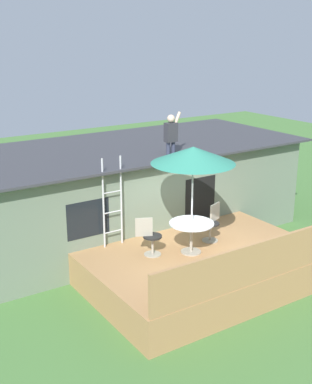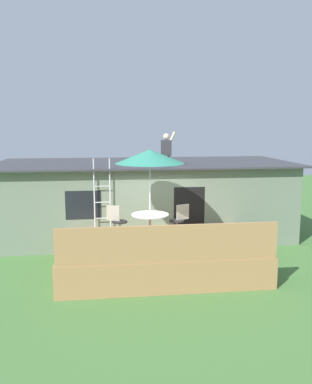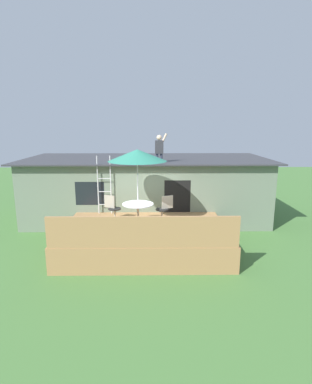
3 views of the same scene
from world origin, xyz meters
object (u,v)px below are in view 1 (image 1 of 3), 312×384
at_px(person_figure, 171,132).
at_px(patio_chair_right, 212,223).
at_px(step_ladder, 112,202).
at_px(patio_chair_left, 149,237).
at_px(patio_umbrella, 193,155).
at_px(patio_table, 191,229).

bearing_deg(person_figure, patio_chair_right, -85.69).
height_order(step_ladder, person_figure, person_figure).
bearing_deg(patio_chair_right, patio_chair_left, -23.11).
height_order(patio_umbrella, patio_chair_left, patio_umbrella).
distance_m(patio_umbrella, patio_chair_left, 2.13).
xyz_separation_m(step_ladder, patio_chair_right, (2.19, -1.07, -0.64)).
bearing_deg(patio_umbrella, patio_chair_left, 155.01).
bearing_deg(patio_chair_left, patio_umbrella, -0.00).
bearing_deg(patio_table, patio_umbrella, -45.00).
height_order(patio_umbrella, patio_chair_right, patio_umbrella).
bearing_deg(step_ladder, patio_chair_left, -66.54).
height_order(patio_umbrella, person_figure, person_figure).
distance_m(patio_table, patio_chair_right, 0.95).
bearing_deg(step_ladder, patio_chair_right, -25.89).
xyz_separation_m(person_figure, patio_chair_left, (-1.65, -1.52, -2.03)).
xyz_separation_m(patio_table, patio_chair_left, (-0.89, 0.42, -0.13)).
distance_m(person_figure, patio_chair_left, 3.03).
bearing_deg(step_ladder, patio_table, -46.52).
distance_m(step_ladder, patio_chair_right, 2.52).
distance_m(step_ladder, person_figure, 2.56).
relative_size(person_figure, patio_chair_left, 1.21).
xyz_separation_m(patio_umbrella, person_figure, (0.76, 1.94, 0.14)).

